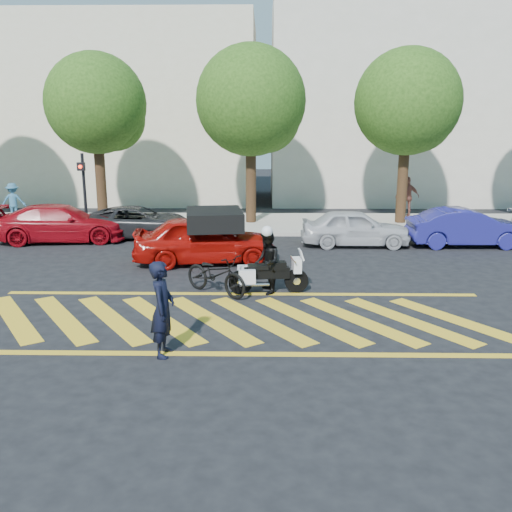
{
  "coord_description": "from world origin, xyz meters",
  "views": [
    {
      "loc": [
        0.62,
        -11.4,
        4.16
      ],
      "look_at": [
        0.4,
        1.71,
        1.05
      ],
      "focal_mm": 38.0,
      "sensor_mm": 36.0,
      "label": 1
    }
  ],
  "objects_px": {
    "officer_bike": "(163,309)",
    "officer_moto": "(267,262)",
    "police_motorcycle": "(267,274)",
    "parked_left": "(62,223)",
    "red_convertible": "(205,239)",
    "parked_mid_left": "(137,222)",
    "parked_right": "(467,228)",
    "bicycle": "(216,274)",
    "parked_mid_right": "(355,228)"
  },
  "relations": [
    {
      "from": "parked_left",
      "to": "parked_right",
      "type": "distance_m",
      "value": 14.82
    },
    {
      "from": "officer_bike",
      "to": "red_convertible",
      "type": "height_order",
      "value": "officer_bike"
    },
    {
      "from": "officer_moto",
      "to": "parked_mid_right",
      "type": "relative_size",
      "value": 0.42
    },
    {
      "from": "parked_mid_left",
      "to": "parked_right",
      "type": "bearing_deg",
      "value": -99.37
    },
    {
      "from": "police_motorcycle",
      "to": "parked_left",
      "type": "relative_size",
      "value": 0.43
    },
    {
      "from": "red_convertible",
      "to": "parked_right",
      "type": "distance_m",
      "value": 9.48
    },
    {
      "from": "parked_right",
      "to": "bicycle",
      "type": "bearing_deg",
      "value": 124.24
    },
    {
      "from": "officer_bike",
      "to": "parked_right",
      "type": "xyz_separation_m",
      "value": [
        9.1,
        9.75,
        -0.22
      ]
    },
    {
      "from": "red_convertible",
      "to": "parked_right",
      "type": "relative_size",
      "value": 1.07
    },
    {
      "from": "police_motorcycle",
      "to": "red_convertible",
      "type": "relative_size",
      "value": 0.47
    },
    {
      "from": "officer_bike",
      "to": "officer_moto",
      "type": "height_order",
      "value": "officer_bike"
    },
    {
      "from": "police_motorcycle",
      "to": "red_convertible",
      "type": "bearing_deg",
      "value": 114.66
    },
    {
      "from": "parked_left",
      "to": "parked_right",
      "type": "xyz_separation_m",
      "value": [
        14.81,
        -0.58,
        -0.01
      ]
    },
    {
      "from": "police_motorcycle",
      "to": "parked_left",
      "type": "height_order",
      "value": "parked_left"
    },
    {
      "from": "bicycle",
      "to": "officer_moto",
      "type": "distance_m",
      "value": 1.34
    },
    {
      "from": "bicycle",
      "to": "parked_mid_right",
      "type": "distance_m",
      "value": 7.42
    },
    {
      "from": "bicycle",
      "to": "parked_left",
      "type": "bearing_deg",
      "value": 83.33
    },
    {
      "from": "officer_bike",
      "to": "parked_mid_left",
      "type": "height_order",
      "value": "officer_bike"
    },
    {
      "from": "red_convertible",
      "to": "police_motorcycle",
      "type": "bearing_deg",
      "value": -156.53
    },
    {
      "from": "officer_moto",
      "to": "parked_left",
      "type": "height_order",
      "value": "officer_moto"
    },
    {
      "from": "bicycle",
      "to": "parked_right",
      "type": "relative_size",
      "value": 0.48
    },
    {
      "from": "officer_bike",
      "to": "bicycle",
      "type": "xyz_separation_m",
      "value": [
        0.63,
        3.84,
        -0.38
      ]
    },
    {
      "from": "parked_mid_right",
      "to": "red_convertible",
      "type": "bearing_deg",
      "value": 117.91
    },
    {
      "from": "officer_moto",
      "to": "red_convertible",
      "type": "relative_size",
      "value": 0.37
    },
    {
      "from": "parked_mid_right",
      "to": "parked_right",
      "type": "xyz_separation_m",
      "value": [
        3.98,
        -0.0,
        0.02
      ]
    },
    {
      "from": "police_motorcycle",
      "to": "parked_right",
      "type": "height_order",
      "value": "parked_right"
    },
    {
      "from": "bicycle",
      "to": "police_motorcycle",
      "type": "bearing_deg",
      "value": -46.46
    },
    {
      "from": "bicycle",
      "to": "parked_mid_right",
      "type": "height_order",
      "value": "parked_mid_right"
    },
    {
      "from": "officer_moto",
      "to": "red_convertible",
      "type": "bearing_deg",
      "value": -155.49
    },
    {
      "from": "officer_moto",
      "to": "parked_mid_right",
      "type": "distance_m",
      "value": 6.62
    },
    {
      "from": "parked_right",
      "to": "parked_mid_left",
      "type": "bearing_deg",
      "value": 82.77
    },
    {
      "from": "red_convertible",
      "to": "parked_left",
      "type": "xyz_separation_m",
      "value": [
        -5.7,
        3.19,
        -0.06
      ]
    },
    {
      "from": "bicycle",
      "to": "officer_moto",
      "type": "bearing_deg",
      "value": -46.24
    },
    {
      "from": "red_convertible",
      "to": "parked_mid_right",
      "type": "relative_size",
      "value": 1.14
    },
    {
      "from": "officer_moto",
      "to": "parked_right",
      "type": "height_order",
      "value": "officer_moto"
    },
    {
      "from": "bicycle",
      "to": "officer_moto",
      "type": "height_order",
      "value": "officer_moto"
    },
    {
      "from": "bicycle",
      "to": "parked_left",
      "type": "distance_m",
      "value": 9.07
    },
    {
      "from": "officer_moto",
      "to": "officer_bike",
      "type": "bearing_deg",
      "value": -32.96
    },
    {
      "from": "police_motorcycle",
      "to": "red_convertible",
      "type": "height_order",
      "value": "red_convertible"
    },
    {
      "from": "red_convertible",
      "to": "parked_mid_left",
      "type": "bearing_deg",
      "value": 29.23
    },
    {
      "from": "police_motorcycle",
      "to": "officer_moto",
      "type": "height_order",
      "value": "officer_moto"
    },
    {
      "from": "police_motorcycle",
      "to": "parked_mid_right",
      "type": "distance_m",
      "value": 6.62
    },
    {
      "from": "parked_left",
      "to": "parked_mid_left",
      "type": "distance_m",
      "value": 2.77
    },
    {
      "from": "parked_left",
      "to": "parked_mid_right",
      "type": "distance_m",
      "value": 10.85
    },
    {
      "from": "officer_bike",
      "to": "police_motorcycle",
      "type": "distance_m",
      "value": 4.42
    },
    {
      "from": "bicycle",
      "to": "parked_right",
      "type": "distance_m",
      "value": 10.33
    },
    {
      "from": "officer_moto",
      "to": "parked_left",
      "type": "bearing_deg",
      "value": -136.71
    },
    {
      "from": "officer_moto",
      "to": "parked_left",
      "type": "distance_m",
      "value": 9.96
    },
    {
      "from": "red_convertible",
      "to": "parked_left",
      "type": "relative_size",
      "value": 0.93
    },
    {
      "from": "officer_bike",
      "to": "parked_right",
      "type": "relative_size",
      "value": 0.44
    }
  ]
}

